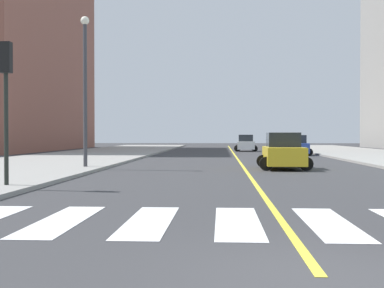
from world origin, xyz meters
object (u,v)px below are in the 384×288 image
Objects in this scene: car_white_nearest at (246,143)px; traffic_light_far_corner at (6,84)px; car_yellow_second at (283,152)px; car_blue_third at (297,146)px; street_lamp at (85,78)px.

traffic_light_far_corner reaches higher than car_white_nearest.
traffic_light_far_corner is at bearing 47.53° from car_yellow_second.
car_blue_third is 24.16m from street_lamp.
street_lamp is at bearing 90.16° from traffic_light_far_corner.
car_blue_third is at bearing 65.17° from traffic_light_far_corner.
street_lamp is (-0.03, 9.85, 1.27)m from traffic_light_far_corner.
car_white_nearest is 30.17m from car_yellow_second.
car_white_nearest is 0.89× the size of traffic_light_far_corner.
car_blue_third is at bearing 55.13° from street_lamp.
car_blue_third is (3.91, -11.53, -0.02)m from car_white_nearest.
car_white_nearest is 32.81m from street_lamp.
car_white_nearest is 0.54× the size of street_lamp.
car_yellow_second is 1.05× the size of car_blue_third.
street_lamp is at bearing 57.94° from car_blue_third.
traffic_light_far_corner is (-13.61, -29.42, 2.57)m from car_blue_third.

